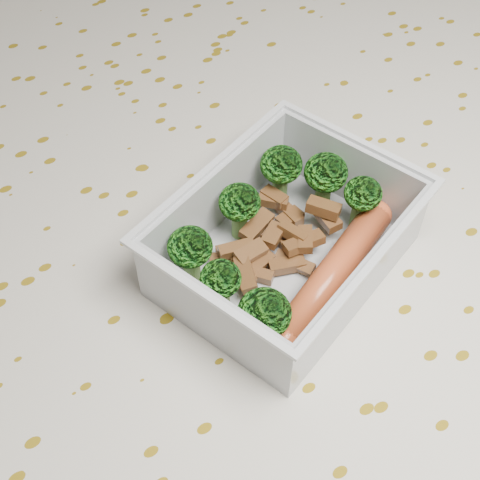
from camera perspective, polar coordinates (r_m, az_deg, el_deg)
dining_table at (r=0.53m, az=-0.24°, el=-8.87°), size 1.40×0.90×0.75m
tablecloth at (r=0.49m, az=-0.26°, el=-5.88°), size 1.46×0.96×0.19m
lunch_container at (r=0.45m, az=3.91°, el=-0.61°), size 0.20×0.18×0.06m
broccoli_florets at (r=0.44m, az=2.64°, el=1.29°), size 0.15×0.13×0.05m
meat_pile at (r=0.46m, az=2.86°, el=-0.14°), size 0.10×0.08×0.03m
sausage at (r=0.44m, az=7.99°, el=-2.85°), size 0.13×0.07×0.02m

